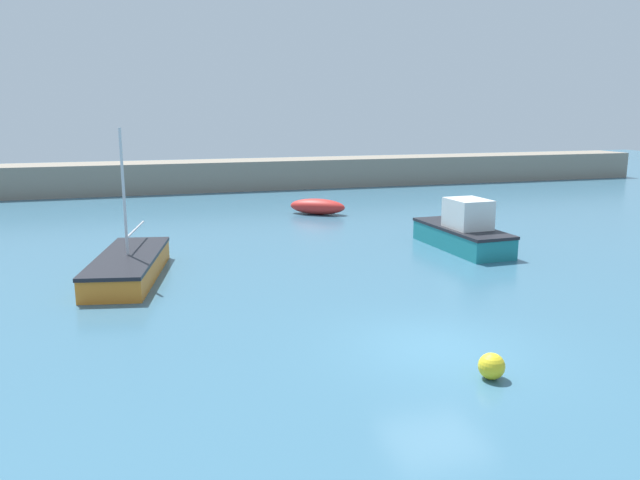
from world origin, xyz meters
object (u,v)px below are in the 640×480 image
sailboat_short_mast (129,266)px  rowboat_blue_near (317,207)px  motorboat_with_cabin (463,231)px  mooring_buoy_yellow (492,366)px

sailboat_short_mast → rowboat_blue_near: 14.58m
motorboat_with_cabin → mooring_buoy_yellow: (-5.68, -11.39, -0.45)m
sailboat_short_mast → mooring_buoy_yellow: 12.92m
rowboat_blue_near → mooring_buoy_yellow: bearing=118.4°
sailboat_short_mast → motorboat_with_cabin: sailboat_short_mast is taller
sailboat_short_mast → rowboat_blue_near: size_ratio=1.92×
rowboat_blue_near → motorboat_with_cabin: bearing=143.0°
motorboat_with_cabin → mooring_buoy_yellow: size_ratio=9.10×
rowboat_blue_near → sailboat_short_mast: bearing=82.5°
rowboat_blue_near → mooring_buoy_yellow: (-2.41, -21.37, -0.14)m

